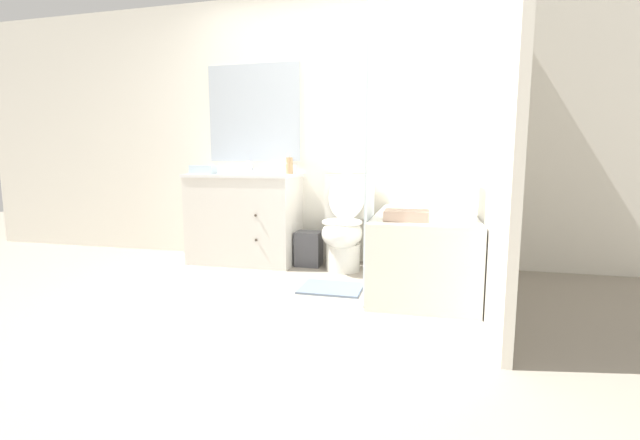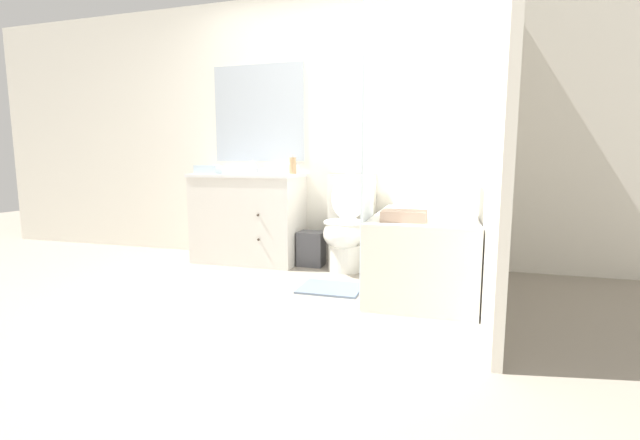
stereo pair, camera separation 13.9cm
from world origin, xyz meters
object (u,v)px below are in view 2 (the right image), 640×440
at_px(vanity_cabinet, 249,217).
at_px(wastebasket, 311,249).
at_px(bath_mat, 330,288).
at_px(sink_faucet, 256,170).
at_px(toilet, 347,225).
at_px(tissue_box, 291,169).
at_px(bath_towel_folded, 404,216).
at_px(hand_towel_folded, 208,170).
at_px(soap_dispenser, 293,165).
at_px(bathtub, 424,250).

bearing_deg(vanity_cabinet, wastebasket, -0.49).
bearing_deg(bath_mat, sink_faucet, 138.79).
distance_m(toilet, bath_mat, 0.75).
relative_size(tissue_box, bath_towel_folded, 0.51).
bearing_deg(sink_faucet, vanity_cabinet, -90.00).
relative_size(wastebasket, bath_towel_folded, 1.10).
height_order(hand_towel_folded, bath_towel_folded, hand_towel_folded).
distance_m(sink_faucet, wastebasket, 0.97).
xyz_separation_m(vanity_cabinet, bath_towel_folded, (1.55, -0.88, 0.17)).
bearing_deg(bath_mat, wastebasket, 118.43).
bearing_deg(bath_towel_folded, soap_dispenser, 140.03).
xyz_separation_m(toilet, soap_dispenser, (-0.54, 0.10, 0.52)).
bearing_deg(bath_towel_folded, bath_mat, 160.07).
relative_size(soap_dispenser, bath_mat, 0.40).
height_order(sink_faucet, bathtub, sink_faucet).
xyz_separation_m(soap_dispenser, bath_towel_folded, (1.12, -0.94, -0.32)).
bearing_deg(bath_towel_folded, vanity_cabinet, 150.31).
height_order(toilet, hand_towel_folded, hand_towel_folded).
bearing_deg(wastebasket, hand_towel_folded, -172.94).
bearing_deg(hand_towel_folded, bath_towel_folded, -21.70).
distance_m(bathtub, bath_mat, 0.77).
xyz_separation_m(vanity_cabinet, sink_faucet, (-0.00, 0.19, 0.45)).
xyz_separation_m(vanity_cabinet, soap_dispenser, (0.43, 0.05, 0.49)).
bearing_deg(sink_faucet, wastebasket, -17.24).
distance_m(wastebasket, bath_mat, 0.78).
distance_m(toilet, bath_towel_folded, 1.04).
distance_m(vanity_cabinet, tissue_box, 0.61).
bearing_deg(tissue_box, wastebasket, -31.22).
height_order(sink_faucet, wastebasket, sink_faucet).
bearing_deg(soap_dispenser, vanity_cabinet, -172.91).
height_order(wastebasket, soap_dispenser, soap_dispenser).
bearing_deg(toilet, soap_dispenser, 169.63).
bearing_deg(vanity_cabinet, bath_mat, -34.41).
relative_size(hand_towel_folded, bath_mat, 0.51).
distance_m(sink_faucet, tissue_box, 0.38).
height_order(sink_faucet, bath_towel_folded, sink_faucet).
distance_m(tissue_box, bath_towel_folded, 1.58).
bearing_deg(bath_towel_folded, wastebasket, 136.31).
height_order(wastebasket, bath_towel_folded, bath_towel_folded).
bearing_deg(bath_towel_folded, hand_towel_folded, 158.30).
distance_m(vanity_cabinet, bath_towel_folded, 1.79).
relative_size(bathtub, tissue_box, 9.42).
height_order(wastebasket, bath_mat, wastebasket).
height_order(toilet, bath_towel_folded, toilet).
bearing_deg(bath_towel_folded, toilet, 124.50).
relative_size(toilet, soap_dispenser, 4.71).
bearing_deg(soap_dispenser, hand_towel_folded, -167.01).
relative_size(soap_dispenser, hand_towel_folded, 0.78).
bearing_deg(wastebasket, toilet, -6.67).
bearing_deg(bath_mat, soap_dispenser, 127.52).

